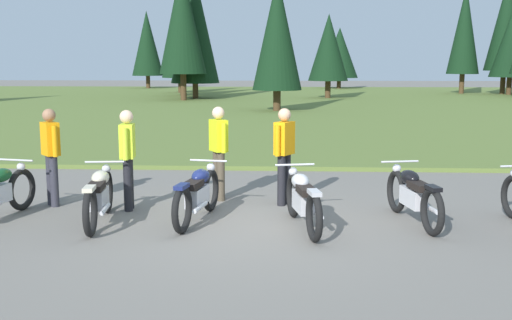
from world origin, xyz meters
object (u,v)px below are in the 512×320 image
motorcycle_silver (303,199)px  rider_near_row_end (51,151)px  rider_checking_bike (128,154)px  rider_in_hivis_vest (219,147)px  motorcycle_navy (198,193)px  motorcycle_black (413,195)px  motorcycle_cream (99,195)px  rider_with_back_turned (284,150)px

motorcycle_silver → rider_near_row_end: (-4.25, 1.23, 0.51)m
rider_checking_bike → rider_near_row_end: same height
rider_in_hivis_vest → motorcycle_navy: bearing=-96.0°
motorcycle_black → rider_in_hivis_vest: (-3.15, 1.45, 0.51)m
motorcycle_black → rider_checking_bike: bearing=172.4°
motorcycle_cream → motorcycle_silver: (3.09, -0.11, 0.00)m
motorcycle_navy → rider_with_back_turned: 1.86m
motorcycle_navy → motorcycle_silver: (1.61, -0.33, 0.00)m
motorcycle_black → rider_checking_bike: 4.63m
motorcycle_black → rider_checking_bike: (-4.56, 0.61, 0.51)m
motorcycle_navy → rider_near_row_end: bearing=161.1°
motorcycle_cream → rider_near_row_end: (-1.16, 1.12, 0.51)m
rider_in_hivis_vest → motorcycle_silver: bearing=-51.7°
motorcycle_navy → rider_with_back_turned: rider_with_back_turned is taller
motorcycle_silver → motorcycle_black: bearing=13.2°
rider_near_row_end → motorcycle_silver: bearing=-16.2°
rider_with_back_turned → motorcycle_black: bearing=-29.6°
motorcycle_cream → motorcycle_silver: 3.09m
rider_near_row_end → rider_checking_bike: bearing=-9.4°
motorcycle_cream → motorcycle_navy: (1.48, 0.22, 0.00)m
motorcycle_cream → rider_with_back_turned: (2.80, 1.41, 0.51)m
motorcycle_navy → motorcycle_black: (3.31, 0.07, 0.00)m
rider_in_hivis_vest → rider_near_row_end: size_ratio=1.00×
motorcycle_silver → rider_in_hivis_vest: 2.40m
motorcycle_navy → rider_near_row_end: 2.83m
rider_with_back_turned → rider_in_hivis_vest: bearing=164.6°
rider_with_back_turned → rider_in_hivis_vest: (-1.17, 0.32, 0.00)m
motorcycle_cream → rider_with_back_turned: rider_with_back_turned is taller
motorcycle_silver → motorcycle_black: size_ratio=1.00×
motorcycle_cream → motorcycle_navy: 1.49m
rider_checking_bike → rider_in_hivis_vest: size_ratio=1.00×
motorcycle_black → rider_near_row_end: rider_near_row_end is taller
rider_near_row_end → rider_with_back_turned: bearing=4.2°
motorcycle_navy → motorcycle_black: bearing=1.2°
motorcycle_black → rider_near_row_end: bearing=172.0°
motorcycle_cream → rider_checking_bike: (0.22, 0.90, 0.51)m
motorcycle_cream → rider_with_back_turned: bearing=26.7°
rider_in_hivis_vest → motorcycle_cream: bearing=-133.4°
motorcycle_black → rider_near_row_end: size_ratio=1.25×
rider_checking_bike → rider_in_hivis_vest: 1.64m
rider_checking_bike → rider_with_back_turned: 2.63m
motorcycle_cream → rider_in_hivis_vest: 2.44m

